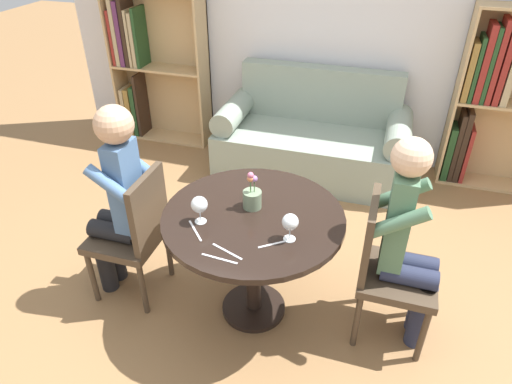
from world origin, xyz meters
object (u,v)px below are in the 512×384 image
person_right (408,243)px  flower_vase (252,197)px  chair_left (135,230)px  person_left (118,199)px  wine_glass_left (199,205)px  bookshelf_left (148,65)px  couch (312,141)px  chair_right (386,265)px  wine_glass_right (290,223)px  bookshelf_right (497,100)px

person_right → flower_vase: bearing=91.4°
chair_left → person_left: (-0.08, -0.00, 0.21)m
flower_vase → wine_glass_left: bearing=-136.6°
bookshelf_left → chair_left: size_ratio=1.70×
couch → chair_left: bearing=-111.7°
couch → wine_glass_left: bearing=-97.3°
couch → bookshelf_left: 1.85m
chair_left → person_right: 1.60m
bookshelf_left → person_left: (0.94, -2.15, -0.06)m
person_right → bookshelf_left: bearing=52.6°
chair_right → couch: bearing=23.5°
couch → bookshelf_left: size_ratio=1.11×
chair_left → wine_glass_right: size_ratio=5.87×
person_left → bookshelf_left: bearing=-156.5°
couch → chair_left: couch is taller
bookshelf_left → person_left: size_ratio=1.17×
bookshelf_left → person_right: size_ratio=1.19×
bookshelf_right → flower_vase: size_ratio=6.69×
bookshelf_left → person_right: 3.29m
wine_glass_right → flower_vase: bearing=140.9°
wine_glass_left → person_left: bearing=170.4°
flower_vase → chair_right: bearing=1.3°
wine_glass_left → person_right: bearing=11.9°
couch → chair_left: (-0.75, -1.87, 0.18)m
wine_glass_right → wine_glass_left: bearing=179.4°
person_right → person_left: bearing=94.8°
person_left → person_right: bearing=94.4°
person_right → flower_vase: person_right is taller
bookshelf_left → chair_right: bookshelf_left is taller
bookshelf_right → flower_vase: bearing=-126.7°
couch → wine_glass_right: 2.06m
chair_left → chair_right: (1.49, 0.13, 0.00)m
person_right → wine_glass_right: bearing=111.8°
person_left → wine_glass_right: person_left is taller
bookshelf_left → wine_glass_left: size_ratio=9.74×
bookshelf_left → person_left: bookshelf_left is taller
couch → person_right: size_ratio=1.33×
chair_left → wine_glass_left: bearing=78.6°
person_left → couch: bearing=156.0°
couch → bookshelf_left: (-1.77, 0.27, 0.46)m
person_left → flower_vase: person_left is taller
person_right → bookshelf_right: bearing=-17.6°
chair_left → wine_glass_right: (0.99, -0.10, 0.35)m
chair_right → wine_glass_right: bearing=115.2°
chair_right → person_right: person_right is taller
chair_left → chair_right: 1.50m
bookshelf_right → chair_right: bookshelf_right is taller
wine_glass_left → wine_glass_right: wine_glass_left is taller
couch → flower_vase: flower_vase is taller
couch → wine_glass_right: couch is taller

